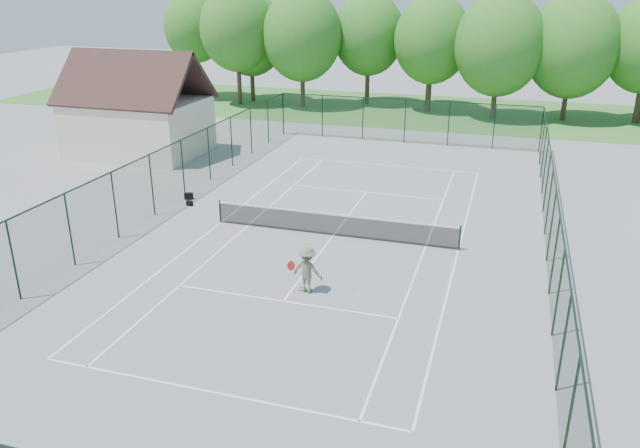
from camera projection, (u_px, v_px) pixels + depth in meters
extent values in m
plane|color=gray|center=(333.00, 236.00, 27.74)|extent=(140.00, 140.00, 0.00)
cube|color=#438033|center=(428.00, 111.00, 54.44)|extent=(80.00, 16.00, 0.01)
cube|color=white|center=(386.00, 165.00, 38.32)|extent=(10.97, 0.08, 0.01)
cube|color=white|center=(214.00, 392.00, 17.15)|extent=(10.97, 0.08, 0.01)
cube|color=white|center=(366.00, 192.00, 33.43)|extent=(8.23, 0.08, 0.01)
cube|color=white|center=(283.00, 301.00, 22.04)|extent=(8.23, 0.08, 0.01)
cube|color=white|center=(458.00, 250.00, 26.23)|extent=(0.08, 23.77, 0.01)
cube|color=white|center=(221.00, 222.00, 29.24)|extent=(0.08, 23.77, 0.01)
cube|color=white|center=(426.00, 246.00, 26.60)|extent=(0.08, 23.77, 0.01)
cube|color=white|center=(248.00, 226.00, 28.86)|extent=(0.08, 23.77, 0.01)
cube|color=white|center=(333.00, 236.00, 27.73)|extent=(0.08, 12.80, 0.01)
cylinder|color=black|center=(220.00, 211.00, 29.05)|extent=(0.08, 0.08, 1.10)
cylinder|color=black|center=(460.00, 238.00, 26.03)|extent=(0.08, 0.08, 1.10)
cube|color=black|center=(333.00, 225.00, 27.55)|extent=(11.00, 0.02, 0.96)
cube|color=white|center=(333.00, 215.00, 27.37)|extent=(11.00, 0.05, 0.07)
cube|color=#1D3D27|center=(405.00, 121.00, 43.22)|extent=(18.00, 0.02, 3.00)
cube|color=#1D3D27|center=(551.00, 226.00, 24.72)|extent=(0.02, 36.00, 3.00)
cube|color=#1D3D27|center=(152.00, 185.00, 29.66)|extent=(0.02, 36.00, 3.00)
cube|color=black|center=(406.00, 100.00, 42.67)|extent=(18.00, 0.05, 0.05)
cube|color=black|center=(557.00, 190.00, 24.17)|extent=(0.05, 36.00, 0.05)
cube|color=black|center=(149.00, 155.00, 29.12)|extent=(0.05, 36.00, 0.05)
cube|color=#F5E9C3|center=(139.00, 127.00, 40.40)|extent=(8.00, 6.00, 3.50)
cube|color=#412822|center=(146.00, 73.00, 40.55)|extent=(8.60, 3.27, 3.27)
cube|color=#412822|center=(120.00, 79.00, 37.88)|extent=(8.60, 3.27, 3.27)
cylinder|color=#4A3625|center=(252.00, 78.00, 58.21)|extent=(0.40, 0.40, 4.20)
ellipsoid|color=#3D8628|center=(251.00, 35.00, 56.79)|extent=(6.40, 6.40, 7.40)
cylinder|color=#4A3625|center=(429.00, 87.00, 53.68)|extent=(0.40, 0.40, 4.20)
ellipsoid|color=#3D8628|center=(432.00, 40.00, 52.26)|extent=(6.40, 6.40, 7.40)
cylinder|color=#4A3625|center=(639.00, 96.00, 49.15)|extent=(0.40, 0.40, 4.20)
cube|color=black|center=(189.00, 196.00, 32.32)|extent=(0.47, 0.35, 0.34)
cube|color=black|center=(190.00, 203.00, 31.42)|extent=(0.37, 0.29, 0.25)
imported|color=#646B4C|center=(307.00, 270.00, 22.42)|extent=(1.21, 0.80, 1.76)
sphere|color=yellow|center=(344.00, 265.00, 22.37)|extent=(0.07, 0.07, 0.07)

